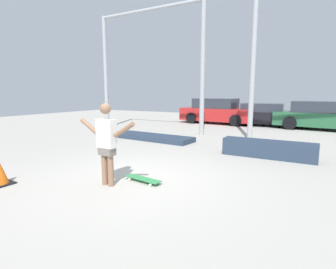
# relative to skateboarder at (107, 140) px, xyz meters

# --- Properties ---
(ground_plane) EXTENTS (36.00, 36.00, 0.00)m
(ground_plane) POSITION_rel_skateboarder_xyz_m (0.22, 0.52, -0.90)
(ground_plane) COLOR #B2ADA3
(skateboarder) EXTENTS (1.38, 0.21, 1.61)m
(skateboarder) POSITION_rel_skateboarder_xyz_m (0.00, 0.00, 0.00)
(skateboarder) COLOR #8C664C
(skateboarder) RESTS_ON ground_plane
(skateboard) EXTENTS (0.85, 0.33, 0.08)m
(skateboard) POSITION_rel_skateboarder_xyz_m (0.49, 0.49, -0.84)
(skateboard) COLOR #338C4C
(skateboard) RESTS_ON ground_plane
(grind_box) EXTENTS (2.50, 0.52, 0.49)m
(grind_box) POSITION_rel_skateboarder_xyz_m (2.38, 3.91, -0.65)
(grind_box) COLOR #28384C
(grind_box) RESTS_ON ground_plane
(manual_pad) EXTENTS (3.62, 1.23, 0.19)m
(manual_pad) POSITION_rel_skateboarder_xyz_m (-2.14, 4.80, -0.81)
(manual_pad) COLOR #28384C
(manual_pad) RESTS_ON ground_plane
(canopy_support_left) EXTENTS (5.59, 0.20, 5.64)m
(canopy_support_left) POSITION_rel_skateboarder_xyz_m (-3.51, 6.83, 2.56)
(canopy_support_left) COLOR #A5A8AD
(canopy_support_left) RESTS_ON ground_plane
(parked_car_red) EXTENTS (4.50, 2.07, 1.50)m
(parked_car_red) POSITION_rel_skateboarder_xyz_m (-1.69, 11.49, -0.18)
(parked_car_red) COLOR red
(parked_car_red) RESTS_ON ground_plane
(parked_car_black) EXTENTS (4.06, 2.13, 1.25)m
(parked_car_black) POSITION_rel_skateboarder_xyz_m (0.97, 11.77, -0.29)
(parked_car_black) COLOR black
(parked_car_black) RESTS_ON ground_plane
(parked_car_green) EXTENTS (4.59, 2.19, 1.41)m
(parked_car_green) POSITION_rel_skateboarder_xyz_m (3.79, 11.33, -0.22)
(parked_car_green) COLOR #28603D
(parked_car_green) RESTS_ON ground_plane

